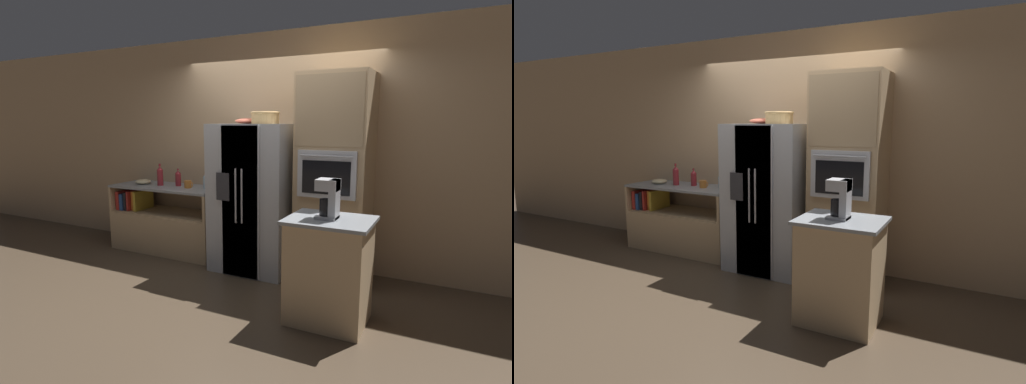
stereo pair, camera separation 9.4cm
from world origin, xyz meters
TOP-DOWN VIEW (x-y plane):
  - ground_plane at (0.00, 0.00)m, footprint 20.00×20.00m
  - wall_back at (0.00, 0.48)m, footprint 12.00×0.06m
  - counter_left at (-1.48, 0.13)m, footprint 1.58×0.62m
  - refrigerator at (-0.11, 0.06)m, footprint 0.92×0.80m
  - wall_oven at (0.81, 0.14)m, footprint 0.75×0.66m
  - island_counter at (1.06, -0.83)m, footprint 0.72×0.60m
  - wicker_basket at (0.03, 0.03)m, footprint 0.33×0.33m
  - fruit_bowl at (-0.22, 0.09)m, footprint 0.29×0.29m
  - bottle_tall at (-1.59, 0.14)m, footprint 0.08×0.08m
  - bottle_short at (-0.89, 0.19)m, footprint 0.08×0.08m
  - bottle_wide at (-1.35, 0.21)m, footprint 0.08×0.08m
  - mug at (-1.12, 0.12)m, footprint 0.13×0.09m
  - mixing_bowl at (-1.89, 0.12)m, footprint 0.21×0.21m
  - coffee_maker at (1.05, -0.83)m, footprint 0.18×0.18m

SIDE VIEW (x-z plane):
  - ground_plane at x=0.00m, z-range 0.00..0.00m
  - counter_left at x=-1.48m, z-range -0.12..0.77m
  - island_counter at x=1.06m, z-range 0.00..0.93m
  - refrigerator at x=-0.11m, z-range 0.00..1.72m
  - mixing_bowl at x=-1.89m, z-range 0.89..0.96m
  - mug at x=-1.12m, z-range 0.89..0.99m
  - bottle_short at x=-0.89m, z-range 0.88..1.10m
  - bottle_wide at x=-1.35m, z-range 0.88..1.12m
  - bottle_tall at x=-1.59m, z-range 0.88..1.17m
  - coffee_maker at x=1.05m, z-range 0.94..1.28m
  - wall_oven at x=0.81m, z-range 0.00..2.25m
  - wall_back at x=0.00m, z-range 0.00..2.80m
  - fruit_bowl at x=-0.22m, z-range 1.72..1.78m
  - wicker_basket at x=0.03m, z-range 1.72..1.86m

